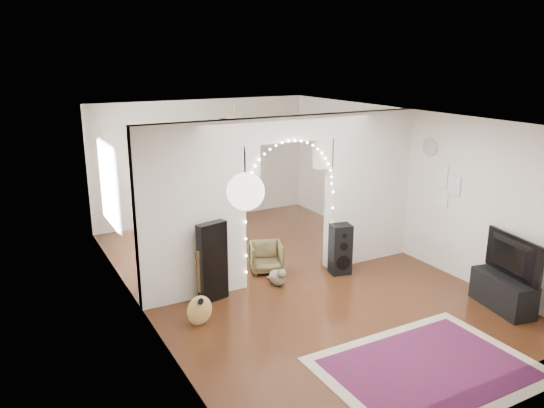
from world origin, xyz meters
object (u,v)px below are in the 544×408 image
media_console (503,292)px  floor_speaker (340,249)px  acoustic_guitar (199,299)px  dining_table (204,219)px  dining_chair_right (266,257)px  dining_chair_left (203,263)px  bookcase (187,187)px

media_console → floor_speaker: bearing=131.9°
acoustic_guitar → media_console: bearing=-46.4°
media_console → dining_table: dining_table is taller
floor_speaker → dining_chair_right: 1.28m
floor_speaker → dining_chair_right: (-1.07, 0.68, -0.18)m
floor_speaker → dining_chair_left: bearing=169.3°
floor_speaker → bookcase: (-1.36, 3.83, 0.43)m
bookcase → dining_chair_left: size_ratio=3.09×
dining_chair_left → bookcase: bearing=62.8°
floor_speaker → dining_chair_right: bearing=160.8°
bookcase → acoustic_guitar: bearing=-121.3°
dining_table → bookcase: bearing=84.2°
bookcase → dining_table: (-0.32, -1.83, -0.18)m
floor_speaker → bookcase: 4.09m
acoustic_guitar → dining_chair_right: (1.71, 1.26, -0.15)m
dining_chair_right → dining_table: bearing=134.1°
media_console → dining_chair_left: 4.70m
dining_table → dining_chair_right: (0.61, -1.32, -0.43)m
floor_speaker → media_console: floor_speaker is taller
media_console → acoustic_guitar: bearing=169.2°
media_console → dining_chair_right: dining_chair_right is taller
bookcase → dining_chair_left: bearing=-118.4°
media_console → dining_chair_left: (-3.47, 3.17, 0.00)m
dining_chair_left → dining_chair_right: bearing=-26.2°
bookcase → dining_table: size_ratio=1.37×
acoustic_guitar → bookcase: bookcase is taller
dining_table → dining_chair_left: 1.23m
floor_speaker → acoustic_guitar: bearing=-155.0°
dining_chair_left → dining_chair_right: size_ratio=1.00×
media_console → bookcase: 6.66m
dining_chair_left → dining_chair_right: dining_chair_right is taller
acoustic_guitar → bookcase: 4.66m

